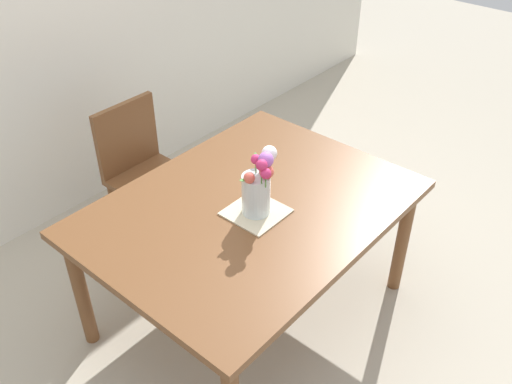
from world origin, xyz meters
The scene contains 5 objects.
ground_plane centered at (0.00, 0.00, 0.00)m, with size 12.00×12.00×0.00m, color #B7AD99.
dining_table centered at (0.00, 0.00, 0.66)m, with size 1.53×1.16×0.74m.
chair_far centered at (0.08, 0.92, 0.52)m, with size 0.42×0.42×0.90m.
placemat centered at (-0.03, -0.06, 0.74)m, with size 0.26×0.26×0.01m, color beige.
flower_vase centered at (-0.02, -0.07, 0.89)m, with size 0.23×0.20×0.32m.
Camera 1 is at (-1.59, -1.41, 2.35)m, focal length 39.28 mm.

